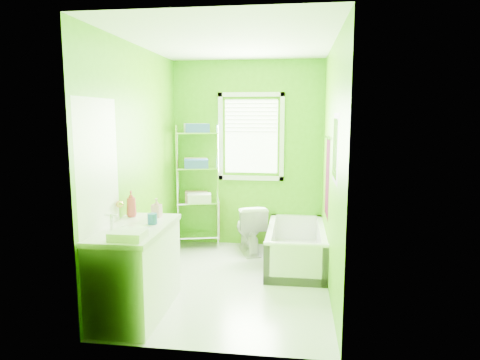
# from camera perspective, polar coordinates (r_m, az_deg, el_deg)

# --- Properties ---
(ground) EXTENTS (2.90, 2.90, 0.00)m
(ground) POSITION_cam_1_polar(r_m,az_deg,el_deg) (4.93, -0.99, -13.38)
(ground) COLOR silver
(ground) RESTS_ON ground
(room_envelope) EXTENTS (2.14, 2.94, 2.62)m
(room_envelope) POSITION_cam_1_polar(r_m,az_deg,el_deg) (4.58, -1.04, 4.85)
(room_envelope) COLOR #47A007
(room_envelope) RESTS_ON ground
(window) EXTENTS (0.92, 0.05, 1.22)m
(window) POSITION_cam_1_polar(r_m,az_deg,el_deg) (5.98, 1.49, 6.39)
(window) COLOR white
(window) RESTS_ON ground
(door) EXTENTS (0.09, 0.80, 2.00)m
(door) POSITION_cam_1_polar(r_m,az_deg,el_deg) (4.01, -18.09, -4.02)
(door) COLOR white
(door) RESTS_ON ground
(right_wall_decor) EXTENTS (0.04, 1.48, 1.17)m
(right_wall_decor) POSITION_cam_1_polar(r_m,az_deg,el_deg) (4.55, 11.94, 1.77)
(right_wall_decor) COLOR #40071A
(right_wall_decor) RESTS_ON ground
(bathtub) EXTENTS (0.70, 1.51, 0.49)m
(bathtub) POSITION_cam_1_polar(r_m,az_deg,el_deg) (5.45, 7.45, -9.54)
(bathtub) COLOR white
(bathtub) RESTS_ON ground
(toilet) EXTENTS (0.56, 0.74, 0.67)m
(toilet) POSITION_cam_1_polar(r_m,az_deg,el_deg) (5.82, 1.27, -6.45)
(toilet) COLOR white
(toilet) RESTS_ON ground
(vanity) EXTENTS (0.57, 1.11, 1.10)m
(vanity) POSITION_cam_1_polar(r_m,az_deg,el_deg) (4.18, -13.68, -11.24)
(vanity) COLOR white
(vanity) RESTS_ON ground
(wire_shelf_unit) EXTENTS (0.64, 0.52, 1.74)m
(wire_shelf_unit) POSITION_cam_1_polar(r_m,az_deg,el_deg) (6.00, -5.58, 1.08)
(wire_shelf_unit) COLOR silver
(wire_shelf_unit) RESTS_ON ground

